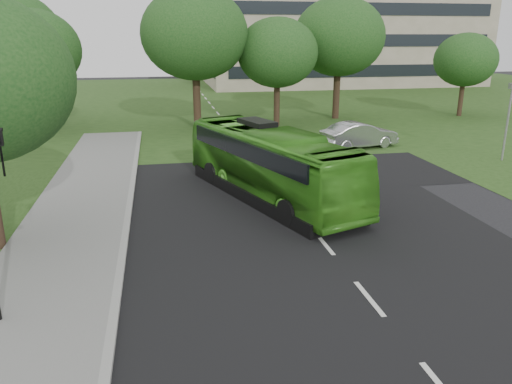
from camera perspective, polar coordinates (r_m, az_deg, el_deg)
ground at (r=16.59m, az=10.04°, el=-8.58°), size 160.00×160.00×0.00m
street_surfaces at (r=37.65m, az=-2.89°, el=6.49°), size 120.00×120.00×0.15m
tree_park_a at (r=41.34m, az=-24.07°, el=14.61°), size 6.84×6.84×9.09m
tree_park_b at (r=40.32m, az=-7.04°, el=17.48°), size 8.23×8.23×10.79m
tree_park_c at (r=41.37m, az=2.46°, el=15.60°), size 6.49×6.49×8.62m
tree_park_d at (r=45.60m, az=9.48°, el=17.08°), size 7.87×7.87×10.41m
tree_park_e at (r=50.26m, az=22.84°, el=13.74°), size 5.58×5.58×7.44m
tree_park_f at (r=45.80m, az=-26.21°, el=15.77°), size 7.91×7.91×10.56m
bus at (r=22.83m, az=1.58°, el=3.28°), size 6.39×11.77×3.21m
sedan at (r=34.08m, az=11.72°, el=6.40°), size 5.49×2.97×1.72m
camera_pole at (r=33.05m, az=26.95°, el=8.22°), size 0.44×0.40×4.57m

